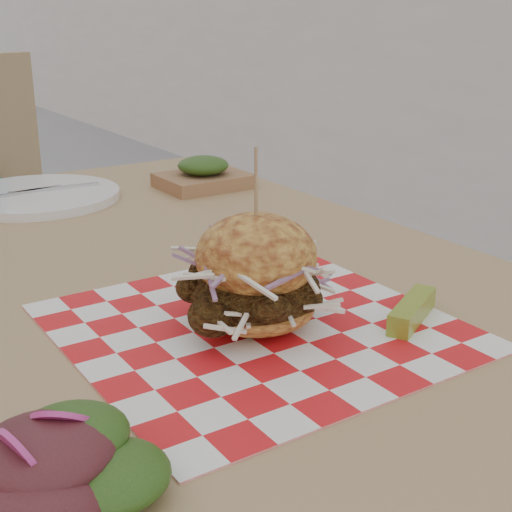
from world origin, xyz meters
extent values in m
cube|color=tan|center=(-0.14, -0.34, 0.73)|extent=(0.80, 1.20, 0.04)
cylinder|color=#333338|center=(0.20, 0.20, 0.35)|extent=(0.05, 0.05, 0.71)
cylinder|color=#333338|center=(0.07, 0.39, 0.21)|extent=(0.03, 0.03, 0.43)
cylinder|color=#333338|center=(0.00, 0.74, 0.21)|extent=(0.03, 0.03, 0.43)
cube|color=red|center=(-0.11, -0.54, 0.75)|extent=(0.36, 0.36, 0.00)
ellipsoid|color=gold|center=(-0.11, -0.54, 0.77)|extent=(0.12, 0.12, 0.04)
ellipsoid|color=brown|center=(-0.11, -0.54, 0.79)|extent=(0.13, 0.12, 0.06)
ellipsoid|color=gold|center=(-0.11, -0.54, 0.82)|extent=(0.12, 0.12, 0.08)
cylinder|color=tan|center=(-0.11, -0.54, 0.89)|extent=(0.00, 0.00, 0.09)
cube|color=olive|center=(0.03, -0.62, 0.76)|extent=(0.09, 0.06, 0.02)
ellipsoid|color=#3F1419|center=(-0.33, -0.68, 0.76)|extent=(0.08, 0.08, 0.03)
ellipsoid|color=#1D4413|center=(-0.35, -0.65, 0.76)|extent=(0.08, 0.08, 0.03)
ellipsoid|color=#1D4413|center=(-0.38, -0.66, 0.76)|extent=(0.08, 0.08, 0.03)
ellipsoid|color=#3F1419|center=(-0.38, -0.69, 0.76)|extent=(0.08, 0.08, 0.03)
ellipsoid|color=#1D4413|center=(-0.35, -0.70, 0.76)|extent=(0.08, 0.08, 0.03)
cylinder|color=#CB3890|center=(-0.35, -0.66, 0.79)|extent=(0.05, 0.05, 0.04)
cylinder|color=white|center=(-0.14, 0.08, 0.76)|extent=(0.27, 0.27, 0.01)
cube|color=silver|center=(-0.17, 0.08, 0.77)|extent=(0.15, 0.03, 0.00)
cube|color=silver|center=(-0.11, 0.08, 0.77)|extent=(0.15, 0.03, 0.00)
cube|color=#996A45|center=(0.14, 0.00, 0.76)|extent=(0.15, 0.12, 0.02)
ellipsoid|color=#1D4413|center=(0.14, 0.00, 0.79)|extent=(0.09, 0.09, 0.03)
camera|label=1|loc=(-0.47, -1.08, 1.05)|focal=50.00mm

